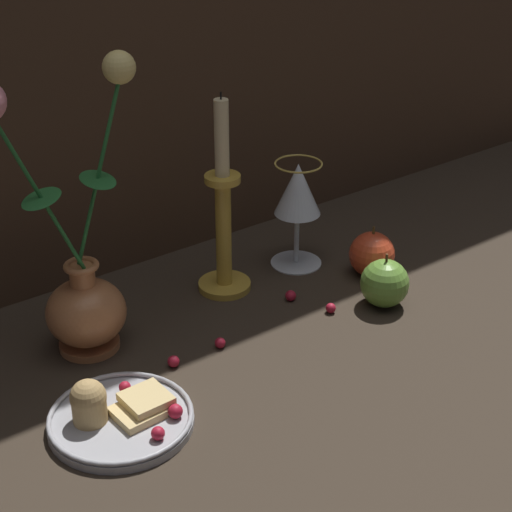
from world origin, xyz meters
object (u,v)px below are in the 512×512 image
plate_with_pastries (117,414)px  candlestick (223,223)px  apple_near_glass (385,283)px  vase (81,283)px  wine_glass (298,194)px  apple_beside_vase (372,254)px

plate_with_pastries → candlestick: bearing=33.5°
candlestick → apple_near_glass: (0.16, -0.17, -0.07)m
vase → apple_near_glass: 0.43m
wine_glass → candlestick: (-0.13, 0.00, -0.01)m
candlestick → apple_beside_vase: candlestick is taller
wine_glass → apple_near_glass: bearing=-82.6°
candlestick → apple_beside_vase: 0.24m
wine_glass → apple_near_glass: (0.02, -0.17, -0.08)m
apple_near_glass → vase: bearing=158.6°
vase → candlestick: vase is taller
candlestick → apple_beside_vase: size_ratio=3.68×
vase → apple_near_glass: bearing=-21.4°
vase → candlestick: bearing=5.0°
plate_with_pastries → apple_near_glass: size_ratio=2.07×
plate_with_pastries → apple_near_glass: (0.44, 0.01, 0.02)m
plate_with_pastries → apple_beside_vase: bearing=10.0°
plate_with_pastries → apple_beside_vase: size_ratio=2.09×
wine_glass → apple_beside_vase: wine_glass is taller
vase → wine_glass: (0.37, 0.02, 0.02)m
vase → candlestick: 0.24m
wine_glass → candlestick: size_ratio=0.56×
apple_near_glass → wine_glass: bearing=97.4°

